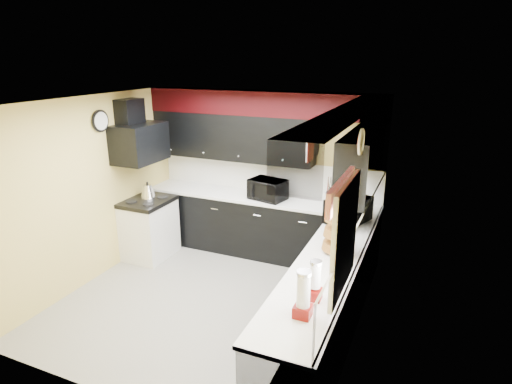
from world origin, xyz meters
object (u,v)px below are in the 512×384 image
toaster_oven (267,189)px  kettle (148,191)px  knife_block (331,197)px  utensil_crock (330,199)px  microwave (348,210)px

toaster_oven → kettle: 1.82m
knife_block → kettle: bearing=-160.3°
toaster_oven → knife_block: (0.93, 0.14, -0.04)m
utensil_crock → toaster_oven: bearing=-174.7°
kettle → utensil_crock: bearing=14.3°
toaster_oven → utensil_crock: toaster_oven is taller
knife_block → microwave: bearing=-54.2°
toaster_oven → kettle: toaster_oven is taller
microwave → kettle: size_ratio=2.62×
knife_block → kettle: knife_block is taller
utensil_crock → kettle: bearing=-165.7°
utensil_crock → kettle: (-2.64, -0.67, -0.01)m
kettle → knife_block: bearing=15.3°
microwave → utensil_crock: (-0.36, 0.53, -0.07)m
microwave → toaster_oven: bearing=91.5°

